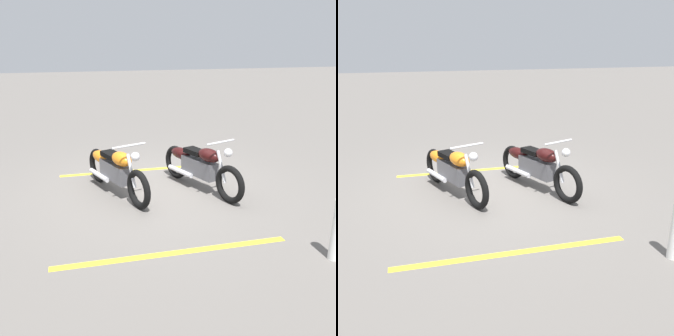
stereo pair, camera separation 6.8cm
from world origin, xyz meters
TOP-DOWN VIEW (x-y plane):
  - ground_plane at (0.00, 0.00)m, footprint 60.00×60.00m
  - motorcycle_bright_foreground at (0.01, -0.80)m, footprint 2.14×0.90m
  - motorcycle_dark_foreground at (0.20, 0.75)m, footprint 2.14×0.91m
  - parking_stripe_near at (-1.15, -0.19)m, footprint 0.20×3.20m
  - parking_stripe_mid at (2.35, -0.35)m, footprint 0.20×3.20m

SIDE VIEW (x-z plane):
  - ground_plane at x=0.00m, z-range 0.00..0.00m
  - parking_stripe_near at x=-1.15m, z-range 0.00..0.01m
  - parking_stripe_mid at x=2.35m, z-range 0.00..0.01m
  - motorcycle_bright_foreground at x=0.01m, z-range -0.06..0.98m
  - motorcycle_dark_foreground at x=0.20m, z-range -0.06..0.98m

